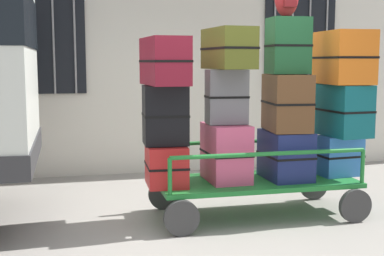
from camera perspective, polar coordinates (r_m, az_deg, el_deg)
The scene contains 16 objects.
ground_plane at distance 5.66m, azimuth 2.43°, elevation -10.39°, with size 40.00×40.00×0.00m, color gray.
building_wall at distance 8.26m, azimuth -3.10°, elevation 12.66°, with size 12.00×0.38×5.00m.
luggage_cart at distance 5.91m, azimuth 6.95°, elevation -6.28°, with size 2.27×1.03×0.41m.
cart_railing at distance 5.83m, azimuth 7.01°, elevation -2.54°, with size 2.16×0.90×0.39m.
suitcase_left_bottom at distance 5.56m, azimuth -2.82°, elevation -4.07°, with size 0.44×0.56×0.43m.
suitcase_left_middle at distance 5.52m, azimuth -2.94°, elevation 1.42°, with size 0.49×0.46×0.63m.
suitcase_left_top at distance 5.51m, azimuth -3.01°, elevation 7.28°, with size 0.43×0.83×0.50m.
suitcase_midleft_bottom at distance 5.76m, azimuth 3.72°, elevation -2.67°, with size 0.45×0.63×0.63m.
suitcase_midleft_middle at distance 5.68m, azimuth 3.77°, elevation 3.42°, with size 0.45×0.33×0.59m.
suitcase_midleft_top at distance 5.62m, azimuth 3.99°, elevation 8.63°, with size 0.43×0.79×0.44m.
suitcase_center_bottom at distance 5.94m, azimuth 10.15°, elevation -2.90°, with size 0.47×0.62×0.54m.
suitcase_center_middle at distance 5.86m, azimuth 10.30°, elevation 2.73°, with size 0.48×0.66×0.63m.
suitcase_center_top at distance 5.86m, azimuth 10.41°, elevation 8.79°, with size 0.45×0.39×0.61m.
suitcase_midright_bottom at distance 6.26m, azimuth 15.81°, elevation -2.90°, with size 0.50×0.34×0.47m.
suitcase_midright_middle at distance 6.18m, azimuth 16.04°, elevation 1.89°, with size 0.47×0.71×0.59m.
suitcase_midright_top at distance 6.16m, azimuth 16.20°, elevation 7.38°, with size 0.51×0.76×0.60m.
Camera 1 is at (-1.48, -5.19, 1.72)m, focal length 48.99 mm.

